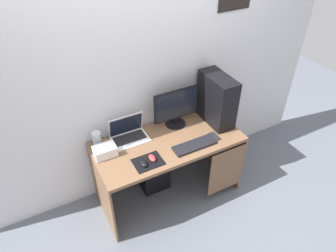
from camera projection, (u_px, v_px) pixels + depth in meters
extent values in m
plane|color=slate|center=(168.00, 191.00, 3.39)|extent=(8.00, 8.00, 0.00)
cube|color=silver|center=(149.00, 72.00, 2.85)|extent=(4.00, 0.04, 2.60)
cube|color=brown|center=(168.00, 142.00, 2.95)|extent=(1.43, 0.66, 0.03)
cube|color=brown|center=(103.00, 194.00, 2.91)|extent=(0.02, 0.66, 0.70)
cube|color=brown|center=(224.00, 148.00, 3.43)|extent=(0.02, 0.66, 0.70)
cube|color=brown|center=(226.00, 171.00, 3.11)|extent=(0.40, 0.01, 0.56)
cube|color=black|center=(217.00, 99.00, 3.05)|extent=(0.20, 0.44, 0.51)
cylinder|color=black|center=(175.00, 123.00, 3.14)|extent=(0.21, 0.21, 0.01)
cylinder|color=black|center=(175.00, 120.00, 3.12)|extent=(0.04, 0.04, 0.07)
cube|color=black|center=(176.00, 104.00, 2.99)|extent=(0.48, 0.02, 0.33)
cube|color=black|center=(177.00, 105.00, 2.98)|extent=(0.45, 0.00, 0.30)
cube|color=white|center=(130.00, 139.00, 2.94)|extent=(0.35, 0.23, 0.01)
cube|color=black|center=(130.00, 138.00, 2.95)|extent=(0.31, 0.15, 0.00)
cube|color=white|center=(126.00, 125.00, 2.94)|extent=(0.35, 0.05, 0.22)
cube|color=black|center=(126.00, 125.00, 2.93)|extent=(0.32, 0.04, 0.20)
cylinder|color=#B7BCC6|center=(97.00, 139.00, 2.84)|extent=(0.08, 0.08, 0.15)
cube|color=white|center=(105.00, 151.00, 2.75)|extent=(0.20, 0.14, 0.10)
cube|color=black|center=(195.00, 145.00, 2.87)|extent=(0.42, 0.14, 0.02)
cube|color=black|center=(148.00, 162.00, 2.71)|extent=(0.26, 0.20, 0.00)
ellipsoid|color=#B23333|center=(152.00, 158.00, 2.72)|extent=(0.06, 0.10, 0.03)
ellipsoid|color=black|center=(144.00, 163.00, 2.67)|extent=(0.06, 0.10, 0.03)
cube|color=#232326|center=(214.00, 136.00, 2.98)|extent=(0.07, 0.13, 0.01)
cube|color=black|center=(152.00, 174.00, 3.39)|extent=(0.29, 0.29, 0.29)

